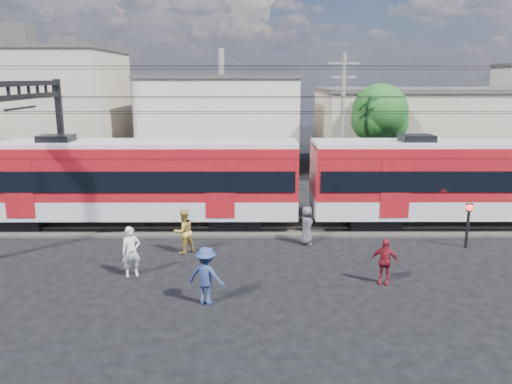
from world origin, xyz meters
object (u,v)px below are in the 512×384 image
at_px(pedestrian_a, 131,252).
at_px(crossing_signal, 468,217).
at_px(commuter_train, 132,179).
at_px(pedestrian_c, 206,276).

height_order(pedestrian_a, crossing_signal, crossing_signal).
relative_size(commuter_train, pedestrian_c, 26.65).
relative_size(pedestrian_c, crossing_signal, 0.97).
bearing_deg(pedestrian_a, commuter_train, 79.95).
bearing_deg(commuter_train, pedestrian_a, -77.47).
xyz_separation_m(pedestrian_c, crossing_signal, (10.54, 5.36, 0.41)).
xyz_separation_m(commuter_train, pedestrian_a, (1.34, -6.04, -1.48)).
xyz_separation_m(pedestrian_a, pedestrian_c, (2.93, -2.33, 0.02)).
relative_size(commuter_train, pedestrian_a, 27.25).
height_order(commuter_train, crossing_signal, commuter_train).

